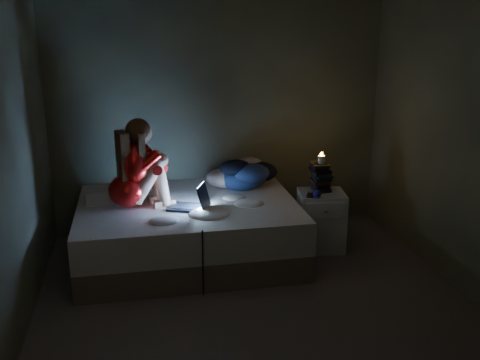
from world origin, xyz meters
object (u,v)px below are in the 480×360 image
object	(u,v)px
woman	(126,165)
nightstand	(321,221)
bed	(188,230)
phone	(313,196)
laptop	(188,196)
candle	(321,159)

from	to	relation	value
woman	nightstand	bearing A→B (deg)	-14.10
bed	nightstand	size ratio (longest dim) A/B	3.46
bed	phone	world-z (taller)	phone
phone	woman	bearing A→B (deg)	-167.17
laptop	phone	world-z (taller)	laptop
phone	nightstand	bearing A→B (deg)	51.98
bed	laptop	xyz separation A→B (m)	(-0.01, -0.18, 0.41)
laptop	nightstand	world-z (taller)	laptop
laptop	phone	xyz separation A→B (m)	(1.23, 0.04, -0.09)
nightstand	candle	world-z (taller)	candle
woman	laptop	xyz separation A→B (m)	(0.55, -0.10, -0.30)
laptop	phone	bearing A→B (deg)	24.11
bed	woman	distance (m)	0.91
bed	candle	world-z (taller)	candle
woman	phone	xyz separation A→B (m)	(1.78, -0.06, -0.39)
laptop	bed	bearing A→B (deg)	107.94
bed	nightstand	xyz separation A→B (m)	(1.35, -0.04, 0.01)
bed	woman	xyz separation A→B (m)	(-0.56, -0.08, 0.71)
bed	candle	distance (m)	1.50
bed	candle	xyz separation A→B (m)	(1.35, 0.02, 0.65)
woman	phone	size ratio (longest dim) A/B	6.07
woman	nightstand	size ratio (longest dim) A/B	1.41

